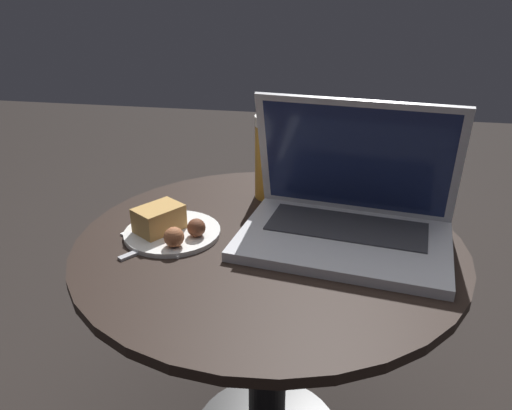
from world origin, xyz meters
TOP-DOWN VIEW (x-y plane):
  - table at (0.00, 0.00)m, footprint 0.71×0.71m
  - napkin at (-0.19, -0.02)m, footprint 0.18×0.16m
  - laptop at (0.14, 0.03)m, footprint 0.40×0.29m
  - beer_glass at (-0.03, 0.20)m, footprint 0.07×0.07m
  - snack_plate at (-0.18, -0.02)m, footprint 0.18×0.18m
  - fork at (-0.18, -0.04)m, footprint 0.12×0.16m

SIDE VIEW (x-z plane):
  - table at x=0.00m, z-range 0.13..0.64m
  - napkin at x=-0.19m, z-range 0.51..0.51m
  - fork at x=-0.18m, z-range 0.51..0.51m
  - snack_plate at x=-0.18m, z-range 0.50..0.55m
  - laptop at x=0.14m, z-range 0.43..0.68m
  - beer_glass at x=-0.03m, z-range 0.51..0.69m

